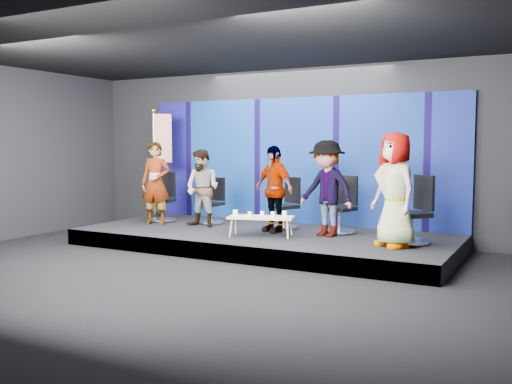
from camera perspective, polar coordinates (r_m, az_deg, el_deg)
ground at (r=8.68m, az=-6.97°, el=-8.18°), size 10.00×10.00×0.00m
room_walls at (r=8.47m, az=-7.15°, el=8.05°), size 10.02×8.02×3.51m
riser at (r=10.75m, az=0.76°, el=-4.79°), size 7.00×3.00×0.30m
backdrop at (r=11.90m, az=4.01°, el=3.16°), size 7.00×0.08×2.60m
chair_a at (r=12.31m, az=-9.29°, el=-1.30°), size 0.72×0.72×1.04m
panelist_a at (r=11.78m, az=-10.00°, el=0.86°), size 0.70×0.56×1.69m
chair_b at (r=11.83m, az=-4.38°, el=-1.65°), size 0.56×0.56×0.95m
panelist_b at (r=11.33m, az=-5.38°, el=0.37°), size 0.77×0.62×1.54m
chair_c at (r=11.12m, az=3.02°, el=-1.97°), size 0.73×0.73×1.00m
panelist_c at (r=10.64m, az=1.79°, el=0.31°), size 1.03×0.72×1.62m
chair_d at (r=10.67m, az=8.53°, el=-2.21°), size 0.74×0.74×1.06m
panelist_d at (r=10.19m, az=7.09°, el=0.35°), size 1.24×0.93×1.71m
chair_e at (r=9.78m, az=15.50°, el=-2.84°), size 0.90×0.90×1.13m
panelist_e at (r=9.32m, az=13.71°, el=0.20°), size 1.07×1.01×1.84m
coffee_table at (r=10.18m, az=0.51°, el=-2.61°), size 1.25×0.80×0.36m
mug_a at (r=10.28m, az=-2.08°, el=-2.08°), size 0.09×0.09×0.11m
mug_b at (r=10.09m, az=-0.61°, el=-2.25°), size 0.08×0.08×0.09m
mug_c at (r=10.23m, az=0.63°, el=-2.18°), size 0.07×0.07×0.09m
mug_d at (r=10.11m, az=1.71°, el=-2.23°), size 0.08×0.08×0.09m
mug_e at (r=10.17m, az=2.87°, el=-2.18°), size 0.09×0.09×0.10m
flag_stand at (r=12.81m, az=-9.62°, el=3.17°), size 0.53×0.37×2.43m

